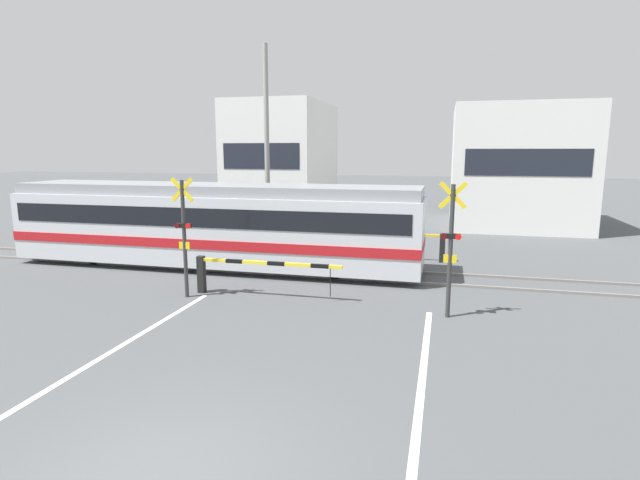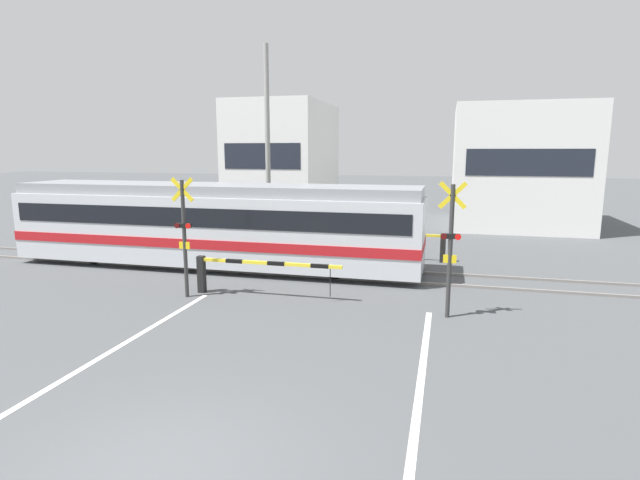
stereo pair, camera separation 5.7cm
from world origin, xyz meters
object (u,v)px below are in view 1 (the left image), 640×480
(crossing_signal_right, at_px, (451,244))
(commuter_train, at_px, (214,223))
(crossing_barrier_far, at_px, (410,240))
(crossing_barrier_near, at_px, (239,269))
(crossing_signal_left, at_px, (184,232))

(crossing_signal_right, bearing_deg, commuter_train, 155.47)
(commuter_train, xyz_separation_m, crossing_barrier_far, (6.78, 2.71, -0.81))
(crossing_barrier_near, bearing_deg, crossing_signal_left, -159.06)
(commuter_train, xyz_separation_m, crossing_signal_left, (0.91, -3.72, 0.29))
(commuter_train, xyz_separation_m, crossing_signal_right, (8.16, -3.72, 0.29))
(crossing_barrier_far, height_order, crossing_signal_left, crossing_signal_left)
(crossing_signal_right, bearing_deg, crossing_barrier_near, 174.83)
(crossing_signal_left, bearing_deg, crossing_barrier_near, 20.94)
(crossing_signal_left, bearing_deg, crossing_barrier_far, 47.63)
(crossing_signal_left, bearing_deg, crossing_signal_right, 0.00)
(commuter_train, distance_m, crossing_barrier_near, 4.01)
(crossing_barrier_far, bearing_deg, crossing_signal_left, -132.37)
(crossing_barrier_near, xyz_separation_m, crossing_signal_left, (-1.39, -0.53, 1.10))
(crossing_barrier_near, bearing_deg, crossing_signal_right, -5.17)
(commuter_train, height_order, crossing_barrier_near, commuter_train)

